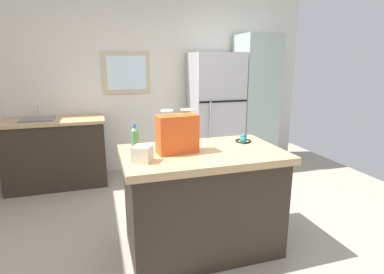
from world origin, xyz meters
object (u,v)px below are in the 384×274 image
kitchen_island (202,200)px  ear_defenders (243,139)px  tall_cabinet (255,102)px  shopping_bag (177,134)px  refrigerator (215,113)px  small_box (142,154)px  bottle (135,139)px

kitchen_island → ear_defenders: size_ratio=6.67×
kitchen_island → tall_cabinet: (1.55, 1.95, 0.56)m
tall_cabinet → shopping_bag: bearing=-132.4°
shopping_bag → ear_defenders: (0.68, 0.16, -0.14)m
shopping_bag → kitchen_island: bearing=-5.4°
refrigerator → ear_defenders: (-0.41, -1.77, 0.05)m
shopping_bag → ear_defenders: shopping_bag is taller
small_box → kitchen_island: bearing=14.5°
ear_defenders → tall_cabinet: bearing=58.6°
refrigerator → bottle: (-1.42, -1.76, 0.12)m
small_box → ear_defenders: bearing=17.6°
refrigerator → kitchen_island: bearing=-114.3°
shopping_bag → small_box: size_ratio=2.71×
shopping_bag → ear_defenders: 0.71m
kitchen_island → bottle: 0.79m
shopping_bag → tall_cabinet: bearing=47.6°
small_box → ear_defenders: (0.99, 0.31, -0.04)m
refrigerator → small_box: bearing=-123.9°
refrigerator → bottle: bearing=-128.8°
refrigerator → tall_cabinet: size_ratio=0.87×
kitchen_island → small_box: size_ratio=10.21×
ear_defenders → small_box: bearing=-162.4°
tall_cabinet → bottle: (-2.08, -1.76, -0.01)m
refrigerator → tall_cabinet: 0.68m
kitchen_island → ear_defenders: 0.69m
refrigerator → tall_cabinet: tall_cabinet is taller
tall_cabinet → small_box: (-2.07, -2.08, -0.05)m
bottle → ear_defenders: bottle is taller
tall_cabinet → small_box: size_ratio=15.43×
tall_cabinet → ear_defenders: 2.08m
tall_cabinet → ear_defenders: size_ratio=10.07×
refrigerator → bottle: 2.26m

